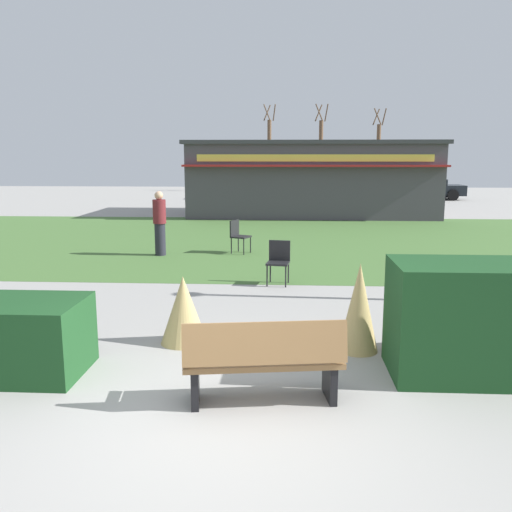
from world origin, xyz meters
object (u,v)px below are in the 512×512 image
(food_kiosk, at_px, (311,178))
(tree_right_bg, at_px, (321,155))
(tree_left_bg, at_px, (378,156))
(tree_center_bg, at_px, (269,154))
(cafe_chair_west, at_px, (238,234))
(parked_car_west_slot, at_px, (239,188))
(parked_car_center_slot, at_px, (326,188))
(cafe_chair_east, at_px, (279,259))
(park_bench, at_px, (264,361))
(parked_car_east_slot, at_px, (426,188))
(person_strolling, at_px, (160,223))

(food_kiosk, distance_m, tree_right_bg, 13.54)
(food_kiosk, bearing_deg, tree_left_bg, 70.37)
(tree_left_bg, bearing_deg, tree_center_bg, 174.03)
(food_kiosk, bearing_deg, cafe_chair_west, -103.53)
(parked_car_west_slot, xyz_separation_m, parked_car_center_slot, (5.26, 0.01, 0.00))
(food_kiosk, height_order, cafe_chair_east, food_kiosk)
(cafe_chair_east, distance_m, tree_left_bg, 28.72)
(park_bench, bearing_deg, parked_car_west_slot, 95.55)
(cafe_chair_west, relative_size, parked_car_west_slot, 0.21)
(parked_car_west_slot, bearing_deg, tree_right_bg, 42.55)
(cafe_chair_west, bearing_deg, tree_left_bg, 72.78)
(food_kiosk, relative_size, parked_car_center_slot, 2.45)
(food_kiosk, height_order, tree_left_bg, tree_left_bg)
(parked_car_center_slot, bearing_deg, parked_car_east_slot, -0.03)
(food_kiosk, relative_size, cafe_chair_west, 12.00)
(tree_left_bg, bearing_deg, tree_right_bg, -164.29)
(cafe_chair_west, height_order, parked_car_west_slot, parked_car_west_slot)
(park_bench, bearing_deg, food_kiosk, 86.10)
(cafe_chair_east, relative_size, parked_car_east_slot, 0.21)
(cafe_chair_west, bearing_deg, cafe_chair_east, -71.88)
(cafe_chair_east, distance_m, parked_car_center_slot, 22.21)
(park_bench, xyz_separation_m, person_strolling, (-3.10, 8.62, 0.38))
(cafe_chair_east, bearing_deg, tree_right_bg, 84.88)
(park_bench, relative_size, tree_center_bg, 0.29)
(park_bench, height_order, tree_right_bg, tree_right_bg)
(tree_right_bg, bearing_deg, food_kiosk, -95.02)
(food_kiosk, xyz_separation_m, tree_left_bg, (5.20, 14.58, 0.89))
(tree_right_bg, height_order, tree_center_bg, tree_center_bg)
(park_bench, height_order, parked_car_center_slot, parked_car_center_slot)
(parked_car_east_slot, bearing_deg, person_strolling, -121.22)
(person_strolling, height_order, parked_car_center_slot, person_strolling)
(parked_car_west_slot, bearing_deg, food_kiosk, -65.53)
(cafe_chair_west, xyz_separation_m, tree_right_bg, (3.55, 23.28, 2.07))
(food_kiosk, bearing_deg, parked_car_west_slot, 114.47)
(parked_car_west_slot, xyz_separation_m, tree_right_bg, (5.15, 4.73, 1.95))
(tree_left_bg, height_order, tree_right_bg, tree_right_bg)
(cafe_chair_east, xyz_separation_m, tree_center_bg, (-1.13, 28.71, 2.14))
(cafe_chair_east, xyz_separation_m, tree_left_bg, (6.42, 27.92, 1.96))
(cafe_chair_east, bearing_deg, tree_left_bg, 77.06)
(parked_car_center_slot, bearing_deg, person_strolling, -106.62)
(parked_car_center_slot, bearing_deg, parked_car_west_slot, -179.93)
(parked_car_center_slot, relative_size, tree_left_bg, 0.76)
(parked_car_east_slot, bearing_deg, food_kiosk, -129.26)
(park_bench, height_order, parked_car_west_slot, parked_car_west_slot)
(food_kiosk, relative_size, tree_right_bg, 1.81)
(tree_center_bg, bearing_deg, person_strolling, -94.54)
(person_strolling, xyz_separation_m, parked_car_west_slot, (0.42, 19.00, -0.22))
(food_kiosk, relative_size, parked_car_west_slot, 2.46)
(tree_right_bg, bearing_deg, tree_center_bg, 151.46)
(cafe_chair_west, height_order, parked_car_center_slot, parked_car_center_slot)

